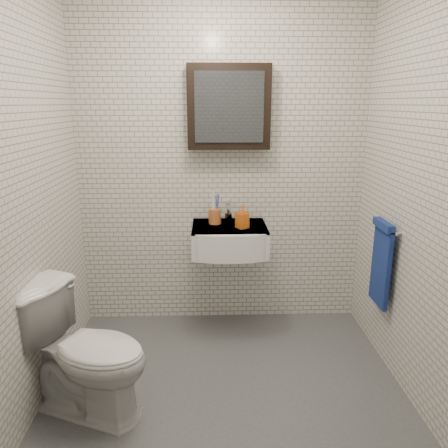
% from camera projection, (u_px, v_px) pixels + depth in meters
% --- Properties ---
extents(ground, '(2.20, 2.00, 0.01)m').
position_uv_depth(ground, '(226.00, 390.00, 2.72)').
color(ground, '#4A4C52').
rests_on(ground, ground).
extents(room_shell, '(2.22, 2.02, 2.51)m').
position_uv_depth(room_shell, '(227.00, 154.00, 2.33)').
color(room_shell, silver).
rests_on(room_shell, ground).
extents(washbasin, '(0.55, 0.50, 0.20)m').
position_uv_depth(washbasin, '(230.00, 239.00, 3.23)').
color(washbasin, white).
rests_on(washbasin, room_shell).
extents(faucet, '(0.06, 0.20, 0.15)m').
position_uv_depth(faucet, '(228.00, 212.00, 3.37)').
color(faucet, silver).
rests_on(faucet, washbasin).
extents(mirror_cabinet, '(0.60, 0.15, 0.60)m').
position_uv_depth(mirror_cabinet, '(229.00, 107.00, 3.16)').
color(mirror_cabinet, black).
rests_on(mirror_cabinet, room_shell).
extents(towel_rail, '(0.09, 0.30, 0.58)m').
position_uv_depth(towel_rail, '(382.00, 260.00, 2.90)').
color(towel_rail, silver).
rests_on(towel_rail, room_shell).
extents(toothbrush_cup, '(0.12, 0.12, 0.25)m').
position_uv_depth(toothbrush_cup, '(215.00, 215.00, 3.28)').
color(toothbrush_cup, '#AF5D2B').
rests_on(toothbrush_cup, washbasin).
extents(soap_bottle, '(0.11, 0.11, 0.17)m').
position_uv_depth(soap_bottle, '(242.00, 217.00, 3.16)').
color(soap_bottle, orange).
rests_on(soap_bottle, washbasin).
extents(toilet, '(0.86, 0.69, 0.76)m').
position_uv_depth(toilet, '(86.00, 352.00, 2.45)').
color(toilet, white).
rests_on(toilet, ground).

